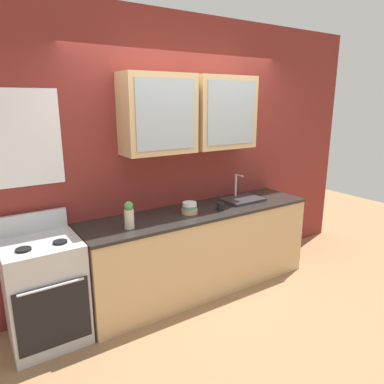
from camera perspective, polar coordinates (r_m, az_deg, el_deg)
The scene contains 8 objects.
ground_plane at distance 4.11m, azimuth 1.31°, elevation -14.94°, with size 10.00×10.00×0.00m, color #936B47.
back_wall_unit at distance 3.88m, azimuth -1.42°, elevation 7.24°, with size 5.07×0.42×2.88m.
counter at distance 3.91m, azimuth 1.35°, elevation -9.19°, with size 2.56×0.65×0.90m.
stove_range at distance 3.36m, azimuth -22.48°, elevation -14.46°, with size 0.61×0.62×1.08m.
sink_faucet at distance 4.13m, azimuth 8.09°, elevation -1.10°, with size 0.45×0.32×0.30m.
bowl_stack at distance 3.63m, azimuth -0.40°, elevation -2.59°, with size 0.16×0.16×0.12m.
vase at distance 3.24m, azimuth -10.06°, elevation -3.71°, with size 0.09×0.09×0.25m.
cup_near_sink at distance 3.76m, azimuth 4.57°, elevation -2.27°, with size 0.11×0.07×0.08m.
Camera 1 is at (-2.04, -2.94, 2.02)m, focal length 33.26 mm.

